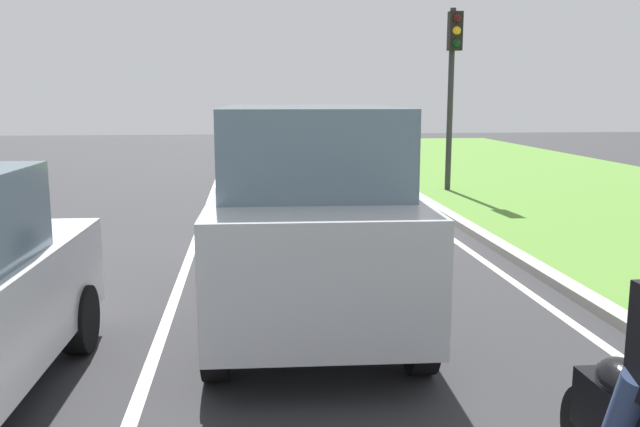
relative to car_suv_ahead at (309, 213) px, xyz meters
name	(u,v)px	position (x,y,z in m)	size (l,w,h in m)	color
ground_plane	(238,231)	(-0.83, 4.93, -1.17)	(60.00, 60.00, 0.00)	#2D2D30
lane_line_center	(199,231)	(-1.53, 4.93, -1.16)	(0.12, 32.00, 0.01)	silver
lane_line_right_edge	(435,226)	(2.77, 4.93, -1.16)	(0.12, 32.00, 0.01)	silver
curb_right	(461,223)	(3.27, 4.93, -1.11)	(0.24, 48.00, 0.12)	#9E9B93
car_suv_ahead	(309,213)	(0.00, 0.00, 0.00)	(2.09, 4.56, 2.28)	#B7BABF
traffic_light_near_right	(453,66)	(4.30, 9.15, 1.91)	(0.32, 0.50, 4.43)	#2D2D2D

